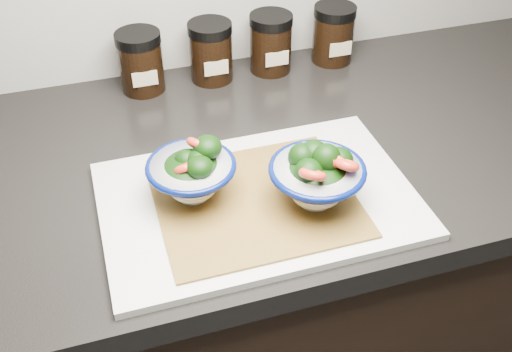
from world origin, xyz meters
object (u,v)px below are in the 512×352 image
object	(u,v)px
spice_jar_a	(141,62)
spice_jar_d	(333,34)
spice_jar_c	(271,43)
cutting_board	(258,200)
bowl_right	(317,177)
spice_jar_b	(211,52)
bowl_left	(193,173)

from	to	relation	value
spice_jar_a	spice_jar_d	size ratio (longest dim) A/B	1.00
spice_jar_c	cutting_board	bearing A→B (deg)	-110.99
spice_jar_a	bowl_right	bearing A→B (deg)	-65.88
bowl_right	spice_jar_a	distance (m)	0.44
spice_jar_c	spice_jar_d	xyz separation A→B (m)	(0.13, 0.00, 0.00)
spice_jar_b	spice_jar_d	size ratio (longest dim) A/B	1.00
spice_jar_c	spice_jar_a	bearing A→B (deg)	180.00
cutting_board	spice_jar_d	distance (m)	0.46
bowl_right	spice_jar_b	bearing A→B (deg)	97.10
bowl_left	spice_jar_d	distance (m)	0.50
bowl_left	bowl_right	distance (m)	0.17
spice_jar_c	spice_jar_d	bearing A→B (deg)	0.00
bowl_right	spice_jar_d	size ratio (longest dim) A/B	1.20
cutting_board	spice_jar_c	bearing A→B (deg)	69.01
spice_jar_c	spice_jar_d	distance (m)	0.13
spice_jar_a	spice_jar_d	xyz separation A→B (m)	(0.38, 0.00, 0.00)
spice_jar_a	spice_jar_b	size ratio (longest dim) A/B	1.00
bowl_left	cutting_board	bearing A→B (deg)	-16.65
cutting_board	spice_jar_d	bearing A→B (deg)	53.71
cutting_board	spice_jar_b	distance (m)	0.37
bowl_left	spice_jar_b	distance (m)	0.36
spice_jar_d	cutting_board	bearing A→B (deg)	-126.29
cutting_board	spice_jar_a	world-z (taller)	spice_jar_a
bowl_right	spice_jar_d	world-z (taller)	same
bowl_left	spice_jar_c	size ratio (longest dim) A/B	1.13
spice_jar_a	spice_jar_d	world-z (taller)	same
cutting_board	bowl_left	bearing A→B (deg)	163.35
bowl_left	bowl_right	world-z (taller)	same
bowl_right	spice_jar_b	size ratio (longest dim) A/B	1.20
bowl_right	spice_jar_b	world-z (taller)	same
cutting_board	spice_jar_a	bearing A→B (deg)	106.21
cutting_board	spice_jar_d	xyz separation A→B (m)	(0.27, 0.37, 0.05)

